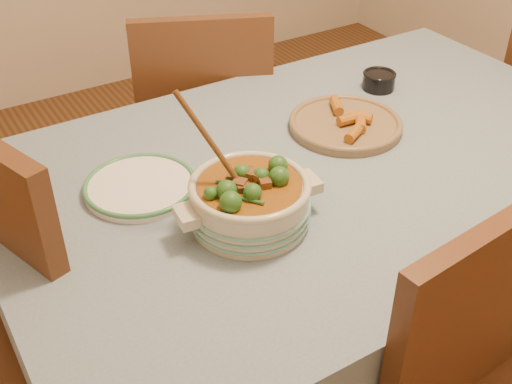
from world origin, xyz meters
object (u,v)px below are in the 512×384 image
chair_far (204,120)px  stew_casserole (249,198)px  dining_table (329,188)px  condiment_bowl (379,80)px  fried_plate (346,122)px  white_plate (140,186)px

chair_far → stew_casserole: bearing=93.3°
dining_table → condiment_bowl: bearing=33.9°
fried_plate → chair_far: (-0.13, 0.60, -0.24)m
dining_table → condiment_bowl: condiment_bowl is taller
dining_table → condiment_bowl: 0.45m
white_plate → chair_far: size_ratio=0.32×
fried_plate → chair_far: size_ratio=0.36×
condiment_bowl → chair_far: size_ratio=0.11×
dining_table → chair_far: chair_far is taller
white_plate → chair_far: chair_far is taller
dining_table → white_plate: 0.49m
condiment_bowl → fried_plate: bearing=-149.2°
condiment_bowl → dining_table: bearing=-146.1°
dining_table → chair_far: (-0.00, 0.70, -0.13)m
fried_plate → chair_far: 0.66m
dining_table → fried_plate: fried_plate is taller
white_plate → condiment_bowl: bearing=8.1°
dining_table → chair_far: size_ratio=1.78×
dining_table → chair_far: 0.72m
stew_casserole → dining_table: bearing=20.4°
white_plate → condiment_bowl: (0.83, 0.12, 0.02)m
stew_casserole → chair_far: bearing=69.4°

